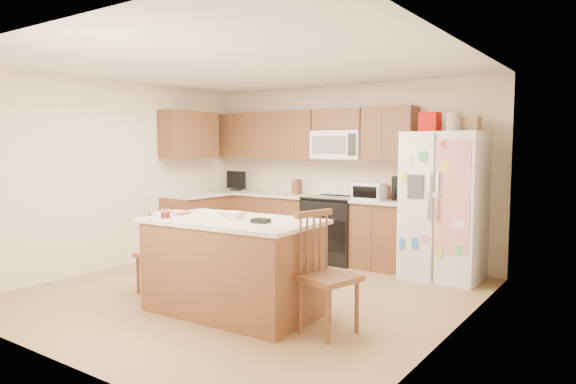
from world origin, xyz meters
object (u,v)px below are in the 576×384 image
Objects in this scene: windsor_chair_left at (158,254)px; windsor_chair_right at (326,276)px; stove at (334,228)px; refrigerator at (444,204)px; island at (233,265)px; windsor_chair_back at (277,257)px.

windsor_chair_right is (2.15, 0.01, 0.06)m from windsor_chair_left.
refrigerator is at bearing -2.30° from stove.
stove reaches higher than island.
island reaches higher than windsor_chair_back.
refrigerator is at bearing 53.65° from windsor_chair_back.
refrigerator is 1.14× the size of island.
windsor_chair_right is (-0.22, -2.44, -0.42)m from refrigerator.
island is 1.12m from windsor_chair_left.
windsor_chair_back is at bearing 33.11° from windsor_chair_left.
island reaches higher than windsor_chair_left.
windsor_chair_right reaches higher than island.
windsor_chair_left is at bearing -146.89° from windsor_chair_back.
stove is 2.84m from windsor_chair_right.
windsor_chair_back is 0.83× the size of windsor_chair_right.
stove is 1.63m from refrigerator.
windsor_chair_back is (1.10, 0.72, -0.02)m from windsor_chair_left.
stove is at bearing 118.34° from windsor_chair_right.
island is at bearing -83.00° from stove.
windsor_chair_back is (-1.27, -1.72, -0.51)m from refrigerator.
island is 2.04× the size of windsor_chair_back.
refrigerator is 2.48m from windsor_chair_right.
refrigerator reaches higher than stove.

